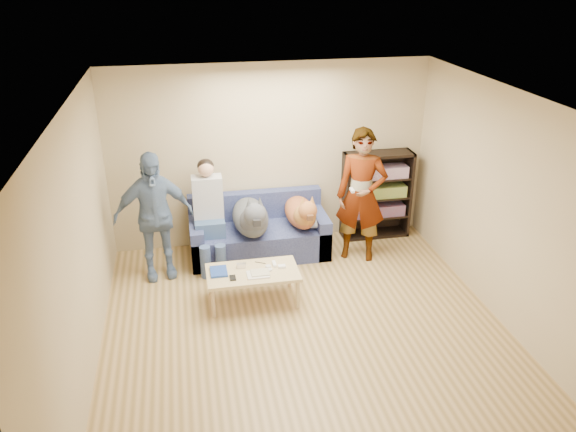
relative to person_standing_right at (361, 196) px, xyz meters
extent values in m
plane|color=olive|center=(-1.11, -1.71, -0.92)|extent=(5.00, 5.00, 0.00)
plane|color=white|center=(-1.11, -1.71, 1.68)|extent=(5.00, 5.00, 0.00)
plane|color=tan|center=(-1.11, 0.79, 0.38)|extent=(4.50, 0.00, 4.50)
plane|color=tan|center=(-1.11, -4.21, 0.38)|extent=(4.50, 0.00, 4.50)
plane|color=tan|center=(-3.36, -1.71, 0.38)|extent=(0.00, 5.00, 5.00)
plane|color=tan|center=(1.14, -1.71, 0.38)|extent=(0.00, 5.00, 5.00)
ellipsoid|color=#A3A3A8|center=(-0.60, 0.22, -0.42)|extent=(0.43, 0.36, 0.15)
imported|color=gray|center=(0.00, 0.00, 0.00)|extent=(0.79, 0.67, 1.85)
imported|color=#6782A5|center=(-2.74, 0.02, -0.07)|extent=(1.05, 0.56, 1.71)
cube|color=silver|center=(-0.20, -0.20, 0.17)|extent=(0.05, 0.13, 0.03)
cube|color=#1B3C98|center=(-2.01, -0.80, -0.49)|extent=(0.20, 0.26, 0.03)
cube|color=silver|center=(-1.56, -0.95, -0.50)|extent=(0.26, 0.20, 0.02)
cube|color=beige|center=(-1.53, -0.93, -0.48)|extent=(0.22, 0.17, 0.01)
cube|color=silver|center=(-1.73, -0.73, -0.48)|extent=(0.11, 0.06, 0.05)
cube|color=white|center=(-1.33, -0.75, -0.49)|extent=(0.04, 0.13, 0.03)
cube|color=white|center=(-1.25, -0.83, -0.49)|extent=(0.09, 0.06, 0.03)
cylinder|color=silver|center=(-1.41, -0.87, -0.49)|extent=(0.07, 0.07, 0.02)
cylinder|color=silver|center=(-1.41, -0.79, -0.49)|extent=(0.07, 0.07, 0.02)
cylinder|color=orange|center=(-1.63, -1.01, -0.50)|extent=(0.13, 0.06, 0.01)
cylinder|color=black|center=(-1.49, -0.67, -0.50)|extent=(0.13, 0.08, 0.01)
cube|color=black|center=(-1.86, -0.97, -0.50)|extent=(0.07, 0.12, 0.02)
cube|color=#515B93|center=(-1.36, 0.34, -0.71)|extent=(1.90, 0.85, 0.42)
cube|color=#515B93|center=(-1.36, 0.67, -0.30)|extent=(1.90, 0.18, 0.40)
cube|color=#515B93|center=(-2.22, 0.34, -0.63)|extent=(0.18, 0.85, 0.58)
cube|color=#515B93|center=(-0.50, 0.34, -0.63)|extent=(0.18, 0.85, 0.58)
cube|color=#3B5282|center=(-2.03, 0.26, -0.39)|extent=(0.40, 0.38, 0.22)
cylinder|color=#456098|center=(-2.13, -0.16, -0.71)|extent=(0.14, 0.14, 0.47)
cylinder|color=#445495|center=(-1.93, -0.16, -0.71)|extent=(0.14, 0.14, 0.47)
cube|color=silver|center=(-2.03, 0.36, 0.00)|extent=(0.40, 0.24, 0.58)
sphere|color=tan|center=(-2.03, 0.36, 0.40)|extent=(0.21, 0.21, 0.21)
ellipsoid|color=black|center=(-2.03, 0.39, 0.43)|extent=(0.22, 0.22, 0.19)
ellipsoid|color=#4E5258|center=(-1.48, 0.24, -0.30)|extent=(0.48, 1.00, 0.42)
sphere|color=#4A4D54|center=(-1.48, -0.08, -0.20)|extent=(0.36, 0.36, 0.36)
sphere|color=#52535D|center=(-1.48, -0.26, -0.03)|extent=(0.29, 0.29, 0.29)
cube|color=black|center=(-1.48, -0.38, -0.07)|extent=(0.09, 0.14, 0.08)
cone|color=#54575F|center=(-1.55, -0.23, 0.12)|extent=(0.09, 0.09, 0.14)
cone|color=#484C52|center=(-1.41, -0.23, 0.12)|extent=(0.09, 0.09, 0.14)
cylinder|color=#474A51|center=(-1.48, 0.67, -0.34)|extent=(0.06, 0.32, 0.19)
ellipsoid|color=#A95833|center=(-0.77, 0.33, -0.33)|extent=(0.41, 0.86, 0.36)
sphere|color=#AB6634|center=(-0.77, 0.03, -0.24)|extent=(0.31, 0.31, 0.31)
sphere|color=#BA7338|center=(-0.77, -0.13, -0.10)|extent=(0.25, 0.25, 0.25)
cube|color=#54321D|center=(-0.77, -0.24, -0.14)|extent=(0.08, 0.12, 0.07)
cone|color=#C4703C|center=(-0.83, -0.10, 0.03)|extent=(0.08, 0.08, 0.12)
cone|color=#C5783C|center=(-0.71, -0.10, 0.03)|extent=(0.08, 0.08, 0.12)
cylinder|color=#AA5C34|center=(-0.77, 0.72, -0.36)|extent=(0.05, 0.28, 0.16)
cube|color=#D7B884|center=(-1.61, -0.85, -0.52)|extent=(1.10, 0.60, 0.04)
cylinder|color=tan|center=(-2.11, -1.10, -0.73)|extent=(0.05, 0.05, 0.38)
cylinder|color=#D2B781|center=(-1.11, -1.10, -0.73)|extent=(0.05, 0.05, 0.38)
cylinder|color=tan|center=(-2.11, -0.60, -0.73)|extent=(0.05, 0.05, 0.38)
cylinder|color=#D5AF83|center=(-1.11, -0.60, -0.73)|extent=(0.05, 0.05, 0.38)
cube|color=black|center=(-0.04, 0.61, -0.27)|extent=(0.04, 0.34, 1.30)
cube|color=black|center=(0.92, 0.61, -0.27)|extent=(0.04, 0.34, 1.30)
cube|color=black|center=(0.44, 0.61, 0.36)|extent=(1.00, 0.34, 0.04)
cube|color=black|center=(0.44, 0.61, -0.90)|extent=(1.00, 0.34, 0.04)
cube|color=black|center=(0.44, 0.77, -0.27)|extent=(1.00, 0.02, 1.30)
cube|color=black|center=(0.44, 0.61, -0.60)|extent=(0.94, 0.32, 0.03)
cube|color=black|center=(0.44, 0.61, -0.30)|extent=(0.94, 0.32, 0.02)
cube|color=black|center=(0.44, 0.61, 0.00)|extent=(0.94, 0.32, 0.02)
cube|color=#B23333|center=(0.44, 0.59, -0.51)|extent=(0.84, 0.24, 0.17)
cube|color=gold|center=(0.44, 0.59, -0.21)|extent=(0.84, 0.24, 0.17)
cube|color=#994C99|center=(0.44, 0.59, 0.09)|extent=(0.84, 0.24, 0.17)
camera|label=1|loc=(-2.31, -6.65, 2.89)|focal=35.00mm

